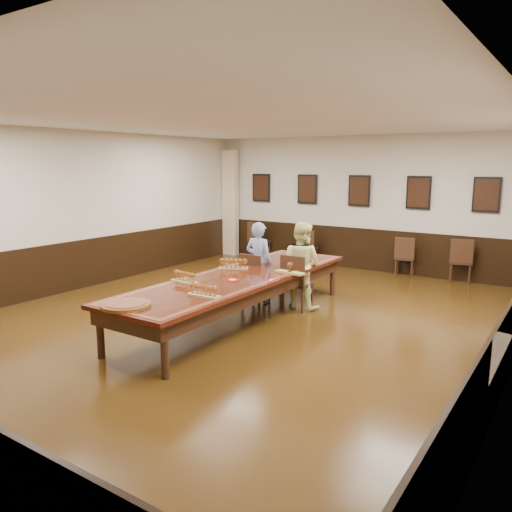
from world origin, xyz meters
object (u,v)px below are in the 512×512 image
Objects in this scene: person_man at (259,262)px; conference_table at (239,284)px; spare_chair_d at (461,260)px; chair_man at (256,278)px; person_woman at (301,265)px; spare_chair_c at (405,257)px; carved_platter at (126,305)px; chair_woman at (298,282)px; spare_chair_b at (308,247)px; spare_chair_a at (259,241)px.

conference_table is at bearing 106.20° from person_man.
spare_chair_d is 4.64m from person_man.
person_woman reaches higher than chair_man.
spare_chair_c is 0.95× the size of spare_chair_d.
chair_man reaches higher than spare_chair_c.
person_man is 1.89× the size of carved_platter.
conference_table is at bearing 65.60° from chair_woman.
spare_chair_b is 3.86m from person_woman.
chair_man is at bearing 40.27° from spare_chair_d.
spare_chair_d is (2.77, 3.81, 0.02)m from chair_man.
spare_chair_c reaches higher than carved_platter.
spare_chair_b is at bearing -77.76° from person_man.
spare_chair_b is (-1.68, 3.56, -0.04)m from chair_woman.
carved_platter is at bearing 69.29° from spare_chair_c.
carved_platter is (0.19, -3.36, 0.03)m from person_man.
person_woman is at bearing -174.84° from person_man.
chair_man is 1.02× the size of spare_chair_c.
spare_chair_a is at bearing 119.81° from conference_table.
spare_chair_a is 4.23m from person_man.
spare_chair_a is (-3.14, 3.55, 0.01)m from chair_woman.
carved_platter is (-2.58, -7.07, 0.29)m from spare_chair_d.
person_man is 3.37m from carved_platter.
spare_chair_c reaches higher than conference_table.
spare_chair_a is at bearing -58.79° from chair_man.
chair_man is at bearing 11.51° from person_woman.
spare_chair_b is at bearing 98.64° from carved_platter.
spare_chair_d is 0.19× the size of conference_table.
spare_chair_a is 0.65× the size of person_woman.
chair_man is 0.93× the size of spare_chair_a.
person_woman is (3.14, -3.44, 0.27)m from spare_chair_a.
chair_woman is 1.07× the size of spare_chair_c.
chair_man is 0.96× the size of spare_chair_d.
spare_chair_c is 0.61× the size of person_man.
spare_chair_d is (3.63, 0.16, 0.03)m from spare_chair_b.
spare_chair_c is 0.18× the size of conference_table.
chair_man reaches higher than carved_platter.
person_woman reaches higher than chair_woman.
spare_chair_c is at bearing -9.69° from spare_chair_d.
carved_platter reaches higher than conference_table.
chair_woman is 1.22m from conference_table.
person_woman is (0.82, 0.09, 0.02)m from person_man.
spare_chair_c is (1.59, 3.72, -0.01)m from chair_man.
person_woman is (-0.00, 0.10, 0.28)m from chair_woman.
chair_man is 0.95× the size of chair_woman.
carved_platter is (-0.63, -3.45, 0.00)m from person_woman.
chair_man is 3.28m from carved_platter.
conference_table is (-2.41, -4.84, 0.13)m from spare_chair_d.
person_woman is 3.51m from carved_platter.
person_man is at bearing 93.28° from carved_platter.
spare_chair_a is at bearing -50.18° from chair_woman.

